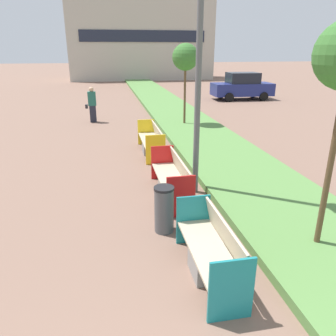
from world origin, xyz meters
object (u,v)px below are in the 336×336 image
bench_red_frame (172,181)px  parked_car_distant (242,86)px  street_lamp_post (200,13)px  bench_teal_frame (211,254)px  litter_bin (164,209)px  sapling_tree_far (185,58)px  bench_yellow_frame (152,143)px  pedestrian_walking (92,104)px

bench_red_frame → parked_car_distant: (8.11, 15.03, 0.54)m
bench_red_frame → parked_car_distant: bearing=61.6°
bench_red_frame → street_lamp_post: street_lamp_post is taller
bench_teal_frame → litter_bin: bearing=108.5°
sapling_tree_far → street_lamp_post: bearing=-101.4°
litter_bin → sapling_tree_far: size_ratio=0.26×
bench_red_frame → bench_yellow_frame: 3.54m
bench_yellow_frame → sapling_tree_far: (2.07, 3.77, 2.67)m
bench_yellow_frame → bench_red_frame: bearing=-90.0°
bench_teal_frame → parked_car_distant: bearing=65.9°
litter_bin → street_lamp_post: street_lamp_post is taller
bench_yellow_frame → street_lamp_post: 5.13m
litter_bin → sapling_tree_far: sapling_tree_far is taller
litter_bin → pedestrian_walking: bearing=98.5°
bench_red_frame → pedestrian_walking: (-2.11, 9.17, 0.49)m
bench_teal_frame → bench_red_frame: same height
bench_red_frame → parked_car_distant: size_ratio=0.55×
bench_red_frame → pedestrian_walking: size_ratio=1.36×
street_lamp_post → pedestrian_walking: street_lamp_post is taller
bench_teal_frame → bench_red_frame: (0.00, 3.08, 0.01)m
bench_yellow_frame → parked_car_distant: 14.08m
bench_teal_frame → sapling_tree_far: size_ratio=0.53×
sapling_tree_far → pedestrian_walking: bearing=156.0°
bench_red_frame → parked_car_distant: 17.09m
street_lamp_post → pedestrian_walking: (-2.72, 9.09, -3.25)m
bench_yellow_frame → parked_car_distant: bearing=54.8°
street_lamp_post → pedestrian_walking: 10.03m
pedestrian_walking → parked_car_distant: parked_car_distant is taller
street_lamp_post → pedestrian_walking: bearing=106.7°
litter_bin → sapling_tree_far: (2.56, 8.94, 2.58)m
pedestrian_walking → sapling_tree_far: bearing=-24.0°
litter_bin → street_lamp_post: (1.10, 1.71, 3.64)m
bench_yellow_frame → litter_bin: 5.19m
bench_red_frame → bench_yellow_frame: (0.00, 3.54, 0.00)m
parked_car_distant → sapling_tree_far: bearing=-126.4°
bench_yellow_frame → pedestrian_walking: size_ratio=1.41×
parked_car_distant → street_lamp_post: bearing=-114.9°
bench_teal_frame → street_lamp_post: size_ratio=0.26×
bench_teal_frame → pedestrian_walking: pedestrian_walking is taller
street_lamp_post → litter_bin: bearing=-122.7°
street_lamp_post → sapling_tree_far: bearing=78.6°
litter_bin → pedestrian_walking: 10.93m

